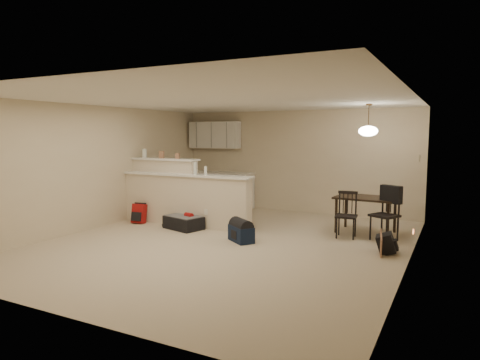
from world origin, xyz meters
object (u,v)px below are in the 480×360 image
Objects in this scene: pendant_lamp at (368,131)px; dining_chair_near at (346,215)px; suitcase at (184,223)px; black_daypack at (386,244)px; red_backpack at (139,214)px; dining_chair_far at (384,214)px; dining_table at (366,201)px; navy_duffel at (241,234)px.

pendant_lamp reaches higher than dining_chair_near.
black_daypack is at bearing 15.96° from suitcase.
pendant_lamp is 2.34m from black_daypack.
dining_chair_near is at bearing 0.46° from red_backpack.
dining_chair_far is 2.35× the size of red_backpack.
black_daypack is at bearing -50.97° from dining_chair_far.
pendant_lamp is at bearing -175.71° from dining_table.
dining_chair_near is 2.47× the size of black_daypack.
pendant_lamp is at bearing 6.92° from red_backpack.
pendant_lamp is 4.07m from suitcase.
suitcase is 1.56m from navy_duffel.
red_backpack is 1.19× the size of black_daypack.
navy_duffel is at bearing -132.25° from dining_table.
dining_chair_near is 2.07× the size of red_backpack.
dining_table is 0.66m from dining_chair_far.
pendant_lamp is (-0.00, 0.00, 1.37)m from dining_table.
red_backpack is at bearing 84.02° from black_daypack.
black_daypack reaches higher than suitcase.
dining_chair_near is at bearing 72.36° from navy_duffel.
pendant_lamp is 1.68m from dining_chair_near.
dining_table is at bearing 37.43° from suitcase.
dining_chair_far reaches higher than dining_table.
dining_chair_near is (-0.24, -0.58, -0.19)m from dining_table.
dining_chair_near is at bearing -143.89° from dining_chair_far.
pendant_lamp is 5.06m from red_backpack.
pendant_lamp is 1.78× the size of black_daypack.
black_daypack is (0.83, -0.74, -0.28)m from dining_chair_near.
dining_chair_far is 2.80× the size of black_daypack.
navy_duffel is 1.51× the size of black_daypack.
dining_chair_far is at bearing -44.59° from dining_table.
dining_chair_far is at bearing -48.88° from pendant_lamp.
red_backpack is (-4.54, -1.32, -1.78)m from pendant_lamp.
dining_table is 1.37m from pendant_lamp.
dining_chair_near reaches higher than suitcase.
dining_chair_far is at bearing 5.09° from black_daypack.
red_backpack is (-4.97, -0.83, -0.28)m from dining_chair_far.
dining_chair_far reaches higher than red_backpack.
navy_duffel reaches higher than suitcase.
black_daypack is (3.94, 0.03, 0.02)m from suitcase.
dining_chair_near is 1.14m from black_daypack.
black_daypack is at bearing -66.00° from pendant_lamp.
dining_chair_far is 5.04m from red_backpack.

